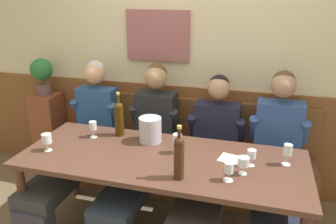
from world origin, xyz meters
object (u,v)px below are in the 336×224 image
at_px(wine_glass_mid_left, 177,140).
at_px(person_right_seat, 277,163).
at_px(person_center_left_seat, 80,140).
at_px(ice_bucket, 150,130).
at_px(wine_glass_near_bucket, 243,162).
at_px(wine_glass_right_end, 47,139).
at_px(wine_bottle_green_tall, 119,118).
at_px(wine_bottle_amber_mid, 179,156).
at_px(wine_glass_mid_right, 252,155).
at_px(wine_glass_center_rear, 229,169).
at_px(potted_plant, 42,73).
at_px(wall_bench, 183,166).
at_px(person_left_seat, 209,162).
at_px(wine_glass_by_bottle, 93,127).
at_px(dining_table, 162,166).
at_px(person_center_right_seat, 145,144).
at_px(wine_glass_center_front, 288,151).

bearing_deg(wine_glass_mid_left, person_right_seat, 17.81).
bearing_deg(person_center_left_seat, ice_bucket, -6.44).
bearing_deg(wine_glass_near_bucket, wine_glass_right_end, -177.81).
height_order(person_center_left_seat, wine_bottle_green_tall, person_center_left_seat).
bearing_deg(wine_glass_near_bucket, wine_bottle_amber_mid, -156.98).
height_order(wine_glass_mid_right, wine_glass_right_end, wine_glass_right_end).
bearing_deg(wine_glass_mid_left, wine_glass_mid_right, -5.08).
height_order(person_center_left_seat, wine_glass_center_rear, person_center_left_seat).
height_order(person_right_seat, ice_bucket, person_right_seat).
distance_m(person_right_seat, potted_plant, 2.49).
height_order(person_center_left_seat, wine_glass_right_end, person_center_left_seat).
distance_m(person_right_seat, wine_glass_mid_left, 0.83).
relative_size(wall_bench, ice_bucket, 11.75).
relative_size(person_left_seat, wine_glass_by_bottle, 9.05).
bearing_deg(person_left_seat, wine_glass_by_bottle, -173.41).
xyz_separation_m(dining_table, wine_glass_by_bottle, (-0.67, 0.19, 0.18)).
bearing_deg(wine_glass_mid_right, wine_bottle_amber_mid, -145.94).
bearing_deg(wine_glass_mid_left, wine_glass_near_bucket, -19.76).
xyz_separation_m(wine_glass_by_bottle, wine_glass_right_end, (-0.23, -0.34, 0.00)).
relative_size(ice_bucket, wine_glass_by_bottle, 1.46).
height_order(wine_glass_mid_right, wine_glass_mid_left, wine_glass_mid_left).
bearing_deg(wine_bottle_green_tall, wine_glass_center_rear, -26.38).
height_order(wall_bench, wine_bottle_amber_mid, wine_bottle_amber_mid).
relative_size(person_center_left_seat, wine_bottle_green_tall, 3.34).
bearing_deg(wine_glass_by_bottle, person_center_left_seat, 148.21).
height_order(person_left_seat, potted_plant, potted_plant).
bearing_deg(dining_table, person_center_right_seat, 126.21).
bearing_deg(wine_bottle_amber_mid, wall_bench, 101.73).
bearing_deg(dining_table, person_right_seat, 21.60).
bearing_deg(person_right_seat, wine_bottle_amber_mid, -137.38).
xyz_separation_m(wine_glass_right_end, potted_plant, (-0.64, 0.90, 0.28)).
relative_size(wall_bench, wine_glass_near_bucket, 19.41).
height_order(dining_table, person_left_seat, person_left_seat).
xyz_separation_m(wine_bottle_amber_mid, potted_plant, (-1.75, 1.02, 0.22)).
bearing_deg(wine_glass_center_front, person_center_left_seat, 173.93).
distance_m(ice_bucket, wine_glass_right_end, 0.83).
relative_size(wine_glass_by_bottle, wine_glass_center_rear, 1.08).
bearing_deg(potted_plant, ice_bucket, -20.34).
xyz_separation_m(wine_bottle_green_tall, wine_glass_center_rear, (1.00, -0.50, -0.08)).
relative_size(person_center_left_seat, potted_plant, 3.38).
xyz_separation_m(person_left_seat, ice_bucket, (-0.50, -0.06, 0.26)).
relative_size(wine_glass_mid_left, potted_plant, 0.41).
bearing_deg(wine_glass_center_rear, wall_bench, 119.89).
height_order(person_left_seat, wine_glass_mid_left, person_left_seat).
height_order(wall_bench, person_center_left_seat, person_center_left_seat).
relative_size(wine_bottle_amber_mid, potted_plant, 0.99).
xyz_separation_m(person_center_left_seat, wine_glass_mid_left, (1.00, -0.23, 0.23)).
relative_size(person_center_left_seat, wine_glass_mid_left, 8.27).
bearing_deg(person_left_seat, potted_plant, 166.49).
distance_m(wall_bench, wine_glass_right_end, 1.37).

